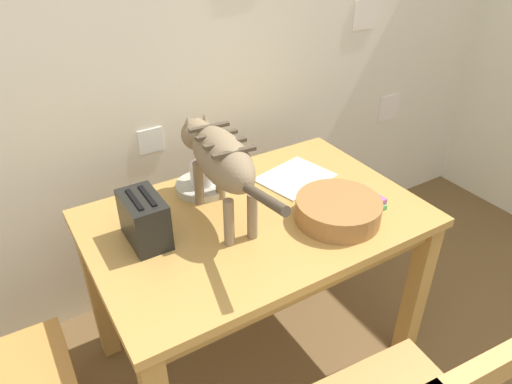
{
  "coord_description": "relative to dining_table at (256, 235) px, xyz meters",
  "views": [
    {
      "loc": [
        -0.7,
        0.19,
        1.76
      ],
      "look_at": [
        0.06,
        1.41,
        0.86
      ],
      "focal_mm": 33.2,
      "sensor_mm": 36.0,
      "label": 1
    }
  ],
  "objects": [
    {
      "name": "book_stack",
      "position": [
        0.36,
        -0.16,
        0.12
      ],
      "size": [
        0.18,
        0.15,
        0.04
      ],
      "color": "#47A153",
      "rests_on": "dining_table"
    },
    {
      "name": "wicker_basket",
      "position": [
        0.24,
        -0.18,
        0.14
      ],
      "size": [
        0.31,
        0.31,
        0.08
      ],
      "color": "#9C6B39",
      "rests_on": "dining_table"
    },
    {
      "name": "dining_table",
      "position": [
        0.0,
        0.0,
        0.0
      ],
      "size": [
        1.22,
        0.81,
        0.76
      ],
      "color": "#BC8D45",
      "rests_on": "ground_plane"
    },
    {
      "name": "cat",
      "position": [
        -0.11,
        0.07,
        0.34
      ],
      "size": [
        0.19,
        0.74,
        0.34
      ],
      "rotation": [
        0.0,
        0.0,
        -0.09
      ],
      "color": "#8A7456",
      "rests_on": "dining_table"
    },
    {
      "name": "magazine",
      "position": [
        0.28,
        0.14,
        0.1
      ],
      "size": [
        0.33,
        0.29,
        0.01
      ],
      "primitive_type": "cube",
      "rotation": [
        0.0,
        0.0,
        0.23
      ],
      "color": "silver",
      "rests_on": "dining_table"
    },
    {
      "name": "wall_rear",
      "position": [
        -0.06,
        0.68,
        0.59
      ],
      "size": [
        4.68,
        0.11,
        2.5
      ],
      "color": "silver",
      "rests_on": "ground_plane"
    },
    {
      "name": "toaster",
      "position": [
        -0.4,
        0.07,
        0.18
      ],
      "size": [
        0.12,
        0.2,
        0.18
      ],
      "color": "black",
      "rests_on": "dining_table"
    },
    {
      "name": "coffee_mug",
      "position": [
        -0.09,
        0.27,
        0.17
      ],
      "size": [
        0.13,
        0.09,
        0.09
      ],
      "color": "white",
      "rests_on": "saucer_bowl"
    },
    {
      "name": "saucer_bowl",
      "position": [
        -0.09,
        0.27,
        0.11
      ],
      "size": [
        0.21,
        0.21,
        0.03
      ],
      "primitive_type": "cylinder",
      "color": "#B7B6A5",
      "rests_on": "dining_table"
    }
  ]
}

